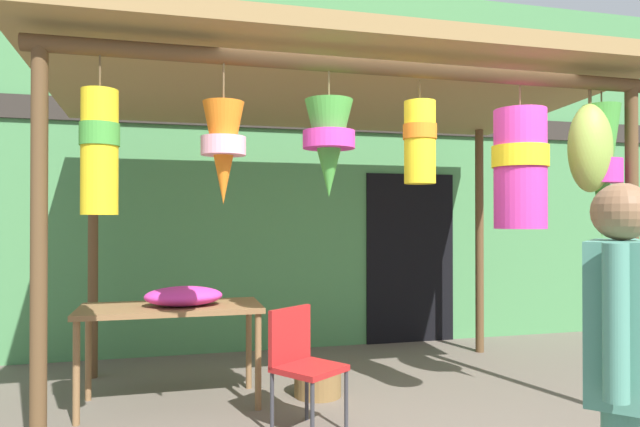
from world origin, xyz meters
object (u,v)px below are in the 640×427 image
(flower_heap_on_table, at_px, (185,296))
(vendor_in_orange, at_px, (622,359))
(display_table, at_px, (171,316))
(folding_chair, at_px, (301,358))
(wicker_basket_by_table, at_px, (318,383))

(flower_heap_on_table, height_order, vendor_in_orange, vendor_in_orange)
(display_table, height_order, flower_heap_on_table, flower_heap_on_table)
(display_table, xyz_separation_m, folding_chair, (0.88, -0.77, -0.19))
(display_table, bearing_deg, vendor_in_orange, -59.69)
(folding_chair, height_order, vendor_in_orange, vendor_in_orange)
(folding_chair, distance_m, wicker_basket_by_table, 0.86)
(display_table, relative_size, flower_heap_on_table, 2.32)
(display_table, height_order, wicker_basket_by_table, display_table)
(folding_chair, distance_m, vendor_in_orange, 2.24)
(flower_heap_on_table, distance_m, vendor_in_orange, 3.19)
(display_table, bearing_deg, wicker_basket_by_table, -3.33)
(display_table, relative_size, folding_chair, 1.66)
(folding_chair, bearing_deg, flower_heap_on_table, 136.37)
(flower_heap_on_table, bearing_deg, display_table, 158.51)
(folding_chair, xyz_separation_m, vendor_in_orange, (0.78, -2.05, 0.44))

